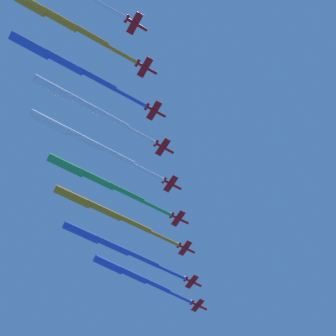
# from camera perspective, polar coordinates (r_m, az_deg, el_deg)

# --- Properties ---
(jet_lead) EXTENTS (57.29, 28.16, 3.68)m
(jet_lead) POSITION_cam_1_polar(r_m,az_deg,el_deg) (251.96, -3.83, -11.36)
(jet_lead) COLOR red
(jet_port_inner) EXTENTS (66.13, 30.66, 3.70)m
(jet_port_inner) POSITION_cam_1_polar(r_m,az_deg,el_deg) (238.86, -6.15, -8.21)
(jet_port_inner) COLOR red
(jet_starboard_inner) EXTENTS (65.56, 30.12, 3.66)m
(jet_starboard_inner) POSITION_cam_1_polar(r_m,az_deg,el_deg) (232.55, -7.00, -4.49)
(jet_starboard_inner) COLOR red
(jet_port_mid) EXTENTS (63.11, 29.30, 3.66)m
(jet_port_mid) POSITION_cam_1_polar(r_m,az_deg,el_deg) (223.50, -7.72, -1.18)
(jet_port_mid) COLOR red
(jet_starboard_mid) EXTENTS (65.22, 31.11, 3.69)m
(jet_starboard_mid) POSITION_cam_1_polar(r_m,az_deg,el_deg) (216.86, -9.17, 3.12)
(jet_starboard_mid) COLOR red
(jet_port_outer) EXTENTS (58.85, 29.07, 3.69)m
(jet_port_outer) POSITION_cam_1_polar(r_m,az_deg,el_deg) (211.63, -9.26, 6.88)
(jet_port_outer) COLOR red
(jet_starboard_outer) EXTENTS (61.58, 28.98, 3.68)m
(jet_starboard_outer) POSITION_cam_1_polar(r_m,az_deg,el_deg) (205.09, -11.13, 11.04)
(jet_starboard_outer) COLOR red
(jet_trail_port) EXTENTS (56.88, 27.25, 3.70)m
(jet_trail_port) POSITION_cam_1_polar(r_m,az_deg,el_deg) (203.11, -11.54, 15.30)
(jet_trail_port) COLOR red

